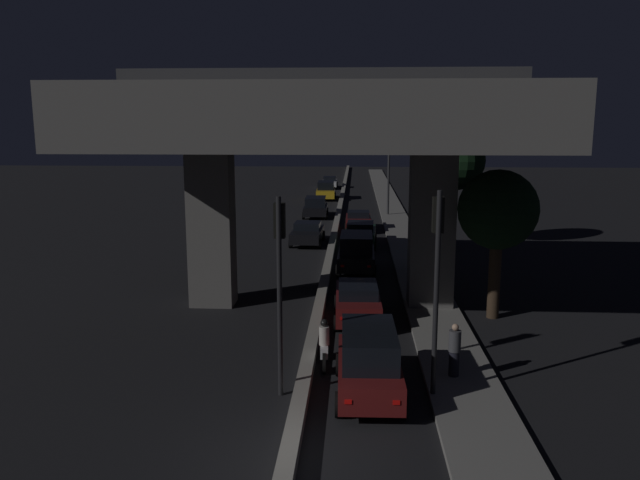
% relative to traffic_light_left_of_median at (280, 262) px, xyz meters
% --- Properties ---
extents(ground_plane, '(200.00, 200.00, 0.00)m').
position_rel_traffic_light_left_of_median_xyz_m(ground_plane, '(0.61, -3.56, -3.80)').
color(ground_plane, black).
extents(median_divider, '(0.42, 126.00, 0.35)m').
position_rel_traffic_light_left_of_median_xyz_m(median_divider, '(0.61, 31.44, -3.62)').
color(median_divider, gray).
rests_on(median_divider, ground_plane).
extents(sidewalk_right, '(2.13, 126.00, 0.16)m').
position_rel_traffic_light_left_of_median_xyz_m(sidewalk_right, '(5.19, 24.44, -3.72)').
color(sidewalk_right, gray).
rests_on(sidewalk_right, ground_plane).
extents(elevated_overpass, '(16.17, 13.83, 9.64)m').
position_rel_traffic_light_left_of_median_xyz_m(elevated_overpass, '(0.61, 8.69, 3.62)').
color(elevated_overpass, '#5B5956').
rests_on(elevated_overpass, ground_plane).
extents(traffic_light_left_of_median, '(0.30, 0.49, 5.60)m').
position_rel_traffic_light_left_of_median_xyz_m(traffic_light_left_of_median, '(0.00, 0.00, 0.00)').
color(traffic_light_left_of_median, black).
rests_on(traffic_light_left_of_median, ground_plane).
extents(traffic_light_right_of_median, '(0.30, 0.49, 5.79)m').
position_rel_traffic_light_left_of_median_xyz_m(traffic_light_right_of_median, '(4.23, -0.00, 0.12)').
color(traffic_light_right_of_median, black).
rests_on(traffic_light_right_of_median, ground_plane).
extents(street_lamp, '(2.50, 0.32, 8.10)m').
position_rel_traffic_light_left_of_median_xyz_m(street_lamp, '(4.35, 34.94, 1.01)').
color(street_lamp, '#2D2D30').
rests_on(street_lamp, ground_plane).
extents(car_dark_red_lead, '(1.93, 4.14, 1.88)m').
position_rel_traffic_light_left_of_median_xyz_m(car_dark_red_lead, '(2.45, 0.07, -2.80)').
color(car_dark_red_lead, '#591414').
rests_on(car_dark_red_lead, ground_plane).
extents(car_dark_red_second, '(1.91, 4.22, 1.50)m').
position_rel_traffic_light_left_of_median_xyz_m(car_dark_red_second, '(2.15, 6.81, -3.02)').
color(car_dark_red_second, '#591414').
rests_on(car_dark_red_second, ground_plane).
extents(car_black_third, '(2.04, 4.03, 1.92)m').
position_rel_traffic_light_left_of_median_xyz_m(car_black_third, '(2.10, 15.14, -2.80)').
color(car_black_third, black).
rests_on(car_black_third, ground_plane).
extents(car_dark_green_fourth, '(2.13, 4.30, 1.54)m').
position_rel_traffic_light_left_of_median_xyz_m(car_dark_green_fourth, '(2.35, 21.79, -3.00)').
color(car_dark_green_fourth, black).
rests_on(car_dark_green_fourth, ground_plane).
extents(car_dark_red_fifth, '(1.93, 3.97, 1.40)m').
position_rel_traffic_light_left_of_median_xyz_m(car_dark_red_fifth, '(2.23, 27.76, -3.06)').
color(car_dark_red_fifth, '#591414').
rests_on(car_dark_red_fifth, ground_plane).
extents(car_black_lead_oncoming, '(2.07, 4.33, 1.38)m').
position_rel_traffic_light_left_of_median_xyz_m(car_black_lead_oncoming, '(-1.00, 22.38, -3.08)').
color(car_black_lead_oncoming, black).
rests_on(car_black_lead_oncoming, ground_plane).
extents(car_black_second_oncoming, '(2.09, 4.41, 1.64)m').
position_rel_traffic_light_left_of_median_xyz_m(car_black_second_oncoming, '(-1.25, 34.18, -2.95)').
color(car_black_second_oncoming, black).
rests_on(car_black_second_oncoming, ground_plane).
extents(car_taxi_yellow_third_oncoming, '(2.04, 4.70, 1.82)m').
position_rel_traffic_light_left_of_median_xyz_m(car_taxi_yellow_third_oncoming, '(-1.01, 46.47, -2.88)').
color(car_taxi_yellow_third_oncoming, gold).
rests_on(car_taxi_yellow_third_oncoming, ground_plane).
extents(car_white_fourth_oncoming, '(1.88, 4.64, 1.38)m').
position_rel_traffic_light_left_of_median_xyz_m(car_white_fourth_oncoming, '(-1.09, 57.69, -3.08)').
color(car_white_fourth_oncoming, silver).
rests_on(car_white_fourth_oncoming, ground_plane).
extents(motorcycle_white_filtering_near, '(0.34, 1.83, 1.53)m').
position_rel_traffic_light_left_of_median_xyz_m(motorcycle_white_filtering_near, '(1.11, 2.09, -3.15)').
color(motorcycle_white_filtering_near, black).
rests_on(motorcycle_white_filtering_near, ground_plane).
extents(pedestrian_on_sidewalk, '(0.36, 0.36, 1.59)m').
position_rel_traffic_light_left_of_median_xyz_m(pedestrian_on_sidewalk, '(4.99, 1.17, -2.85)').
color(pedestrian_on_sidewalk, black).
rests_on(pedestrian_on_sidewalk, sidewalk_right).
extents(roadside_tree_kerbside_near, '(3.06, 3.06, 5.81)m').
position_rel_traffic_light_left_of_median_xyz_m(roadside_tree_kerbside_near, '(7.46, 7.48, 0.42)').
color(roadside_tree_kerbside_near, '#38281C').
rests_on(roadside_tree_kerbside_near, ground_plane).
extents(roadside_tree_kerbside_mid, '(3.62, 3.62, 7.17)m').
position_rel_traffic_light_left_of_median_xyz_m(roadside_tree_kerbside_mid, '(7.98, 21.71, 1.52)').
color(roadside_tree_kerbside_mid, '#2D2116').
rests_on(roadside_tree_kerbside_mid, ground_plane).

